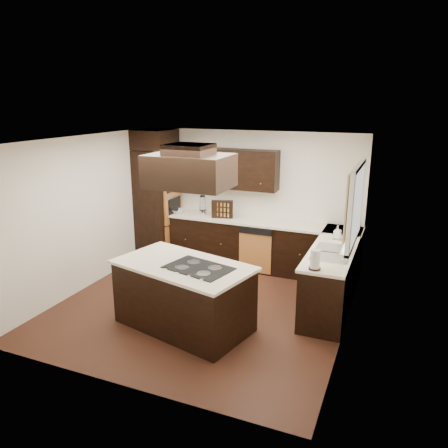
{
  "coord_description": "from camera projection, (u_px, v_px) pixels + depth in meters",
  "views": [
    {
      "loc": [
        2.63,
        -5.49,
        3.04
      ],
      "look_at": [
        0.1,
        0.6,
        1.15
      ],
      "focal_mm": 35.0,
      "sensor_mm": 36.0,
      "label": 1
    }
  ],
  "objects": [
    {
      "name": "floor",
      "position": [
        203.0,
        306.0,
        6.69
      ],
      "size": [
        4.2,
        4.2,
        0.02
      ],
      "primitive_type": "cube",
      "color": "#5A2F1D",
      "rests_on": "ground"
    },
    {
      "name": "ceiling",
      "position": [
        201.0,
        139.0,
        5.99
      ],
      "size": [
        4.2,
        4.2,
        0.02
      ],
      "primitive_type": "cube",
      "color": "white",
      "rests_on": "ground"
    },
    {
      "name": "wall_back",
      "position": [
        250.0,
        198.0,
        8.21
      ],
      "size": [
        4.2,
        0.02,
        2.5
      ],
      "primitive_type": "cube",
      "color": "white",
      "rests_on": "ground"
    },
    {
      "name": "wall_front",
      "position": [
        113.0,
        281.0,
        4.47
      ],
      "size": [
        4.2,
        0.02,
        2.5
      ],
      "primitive_type": "cube",
      "color": "white",
      "rests_on": "ground"
    },
    {
      "name": "wall_left",
      "position": [
        85.0,
        213.0,
        7.12
      ],
      "size": [
        0.02,
        4.2,
        2.5
      ],
      "primitive_type": "cube",
      "color": "white",
      "rests_on": "ground"
    },
    {
      "name": "wall_right",
      "position": [
        351.0,
        245.0,
        5.56
      ],
      "size": [
        0.02,
        4.2,
        2.5
      ],
      "primitive_type": "cube",
      "color": "white",
      "rests_on": "ground"
    },
    {
      "name": "oven_column",
      "position": [
        158.0,
        204.0,
        8.56
      ],
      "size": [
        0.65,
        0.75,
        2.12
      ],
      "primitive_type": "cube",
      "color": "black",
      "rests_on": "floor"
    },
    {
      "name": "wall_oven_face",
      "position": [
        173.0,
        203.0,
        8.41
      ],
      "size": [
        0.05,
        0.62,
        0.78
      ],
      "primitive_type": "cube",
      "color": "#CD7D3C",
      "rests_on": "oven_column"
    },
    {
      "name": "base_cabinets_back",
      "position": [
        245.0,
        244.0,
        8.15
      ],
      "size": [
        2.93,
        0.6,
        0.88
      ],
      "primitive_type": "cube",
      "color": "black",
      "rests_on": "floor"
    },
    {
      "name": "base_cabinets_right",
      "position": [
        334.0,
        275.0,
        6.7
      ],
      "size": [
        0.6,
        2.4,
        0.88
      ],
      "primitive_type": "cube",
      "color": "black",
      "rests_on": "floor"
    },
    {
      "name": "countertop_back",
      "position": [
        245.0,
        220.0,
        8.01
      ],
      "size": [
        2.93,
        0.63,
        0.04
      ],
      "primitive_type": "cube",
      "color": "white",
      "rests_on": "base_cabinets_back"
    },
    {
      "name": "countertop_right",
      "position": [
        335.0,
        247.0,
        6.58
      ],
      "size": [
        0.63,
        2.4,
        0.04
      ],
      "primitive_type": "cube",
      "color": "white",
      "rests_on": "base_cabinets_right"
    },
    {
      "name": "upper_cabinets",
      "position": [
        225.0,
        168.0,
        8.06
      ],
      "size": [
        2.0,
        0.34,
        0.72
      ],
      "primitive_type": "cube",
      "color": "black",
      "rests_on": "wall_back"
    },
    {
      "name": "dishwasher_front",
      "position": [
        255.0,
        253.0,
        7.79
      ],
      "size": [
        0.6,
        0.05,
        0.72
      ],
      "primitive_type": "cube",
      "color": "#CD7D3C",
      "rests_on": "floor"
    },
    {
      "name": "window_frame",
      "position": [
        356.0,
        205.0,
        5.95
      ],
      "size": [
        0.06,
        1.32,
        1.12
      ],
      "primitive_type": "cube",
      "color": "silver",
      "rests_on": "wall_right"
    },
    {
      "name": "window_pane",
      "position": [
        358.0,
        205.0,
        5.94
      ],
      "size": [
        0.0,
        1.2,
        1.0
      ],
      "primitive_type": "cube",
      "color": "white",
      "rests_on": "wall_right"
    },
    {
      "name": "curtain_left",
      "position": [
        347.0,
        208.0,
        5.59
      ],
      "size": [
        0.02,
        0.34,
        0.9
      ],
      "primitive_type": "cube",
      "color": "beige",
      "rests_on": "wall_right"
    },
    {
      "name": "curtain_right",
      "position": [
        355.0,
        195.0,
        6.33
      ],
      "size": [
        0.02,
        0.34,
        0.9
      ],
      "primitive_type": "cube",
      "color": "beige",
      "rests_on": "wall_right"
    },
    {
      "name": "sink_rim",
      "position": [
        332.0,
        253.0,
        6.25
      ],
      "size": [
        0.52,
        0.84,
        0.01
      ],
      "primitive_type": "cube",
      "color": "silver",
      "rests_on": "countertop_right"
    },
    {
      "name": "island",
      "position": [
        184.0,
        297.0,
        5.97
      ],
      "size": [
        1.95,
        1.36,
        0.88
      ],
      "primitive_type": "cube",
      "rotation": [
        0.0,
        0.0,
        -0.24
      ],
      "color": "black",
      "rests_on": "floor"
    },
    {
      "name": "island_top",
      "position": [
        183.0,
        265.0,
        5.84
      ],
      "size": [
        2.03,
        1.44,
        0.04
      ],
      "primitive_type": "cube",
      "rotation": [
        0.0,
        0.0,
        -0.24
      ],
      "color": "white",
      "rests_on": "island"
    },
    {
      "name": "cooktop",
      "position": [
        198.0,
        268.0,
        5.68
      ],
      "size": [
        0.95,
        0.74,
        0.01
      ],
      "primitive_type": "cube",
      "rotation": [
        0.0,
        0.0,
        -0.24
      ],
      "color": "black",
      "rests_on": "island_top"
    },
    {
      "name": "range_hood",
      "position": [
        189.0,
        171.0,
        5.56
      ],
      "size": [
        1.05,
        0.72,
        0.42
      ],
      "primitive_type": "cube",
      "color": "black",
      "rests_on": "ceiling"
    },
    {
      "name": "hood_duct",
      "position": [
        189.0,
        149.0,
        5.49
      ],
      "size": [
        0.55,
        0.5,
        0.13
      ],
      "primitive_type": "cube",
      "color": "black",
      "rests_on": "ceiling"
    },
    {
      "name": "blender_base",
      "position": [
        203.0,
        213.0,
        8.26
      ],
      "size": [
        0.15,
        0.15,
        0.1
      ],
      "primitive_type": "cylinder",
      "color": "silver",
      "rests_on": "countertop_back"
    },
    {
      "name": "blender_pitcher",
      "position": [
        203.0,
        203.0,
        8.21
      ],
      "size": [
        0.13,
        0.13,
        0.26
      ],
      "primitive_type": "cone",
      "color": "silver",
      "rests_on": "blender_base"
    },
    {
      "name": "spice_rack",
      "position": [
        222.0,
        209.0,
        8.05
      ],
      "size": [
        0.41,
        0.21,
        0.33
      ],
      "primitive_type": "cube",
      "rotation": [
        0.0,
        0.0,
        0.29
      ],
      "color": "black",
      "rests_on": "countertop_back"
    },
    {
      "name": "mixing_bowl",
      "position": [
        177.0,
        211.0,
        8.45
      ],
      "size": [
        0.33,
        0.33,
        0.06
      ],
      "primitive_type": "imported",
      "rotation": [
        0.0,
        0.0,
        -0.31
      ],
      "color": "silver",
      "rests_on": "countertop_back"
    },
    {
      "name": "soap_bottle",
      "position": [
        338.0,
        232.0,
        6.85
      ],
      "size": [
        0.11,
        0.11,
        0.22
      ],
      "primitive_type": "imported",
      "rotation": [
        0.0,
        0.0,
        -0.14
      ],
      "color": "silver",
      "rests_on": "countertop_right"
    },
    {
      "name": "paper_towel",
      "position": [
        315.0,
        260.0,
        5.61
      ],
      "size": [
        0.16,
        0.16,
        0.27
      ],
      "primitive_type": "cylinder",
      "rotation": [
        0.0,
        0.0,
        0.4
      ],
      "color": "silver",
      "rests_on": "countertop_right"
    }
  ]
}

